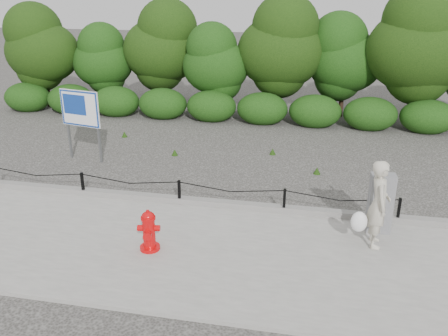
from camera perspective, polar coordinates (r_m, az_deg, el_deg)
name	(u,v)px	position (r m, az deg, el deg)	size (l,w,h in m)	color
ground	(180,206)	(11.52, -5.33, -4.62)	(90.00, 90.00, 0.00)	#2D2B28
sidewalk	(152,247)	(9.84, -8.69, -9.35)	(14.00, 4.00, 0.08)	gray
curb	(180,200)	(11.50, -5.29, -3.84)	(14.00, 0.22, 0.14)	slate
chain_barrier	(179,189)	(11.33, -5.41, -2.54)	(10.06, 0.06, 0.60)	black
treeline	(273,50)	(19.09, 5.88, 13.97)	(20.53, 3.83, 5.06)	black
fire_hydrant	(149,231)	(9.48, -9.03, -7.49)	(0.47, 0.49, 0.86)	red
pedestrian	(377,205)	(9.80, 17.97, -4.27)	(0.74, 0.67, 1.80)	beige
utility_cabinet	(380,203)	(10.45, 18.30, -4.04)	(0.52, 0.37, 1.44)	gray
advertising_sign	(80,112)	(14.64, -16.91, 6.51)	(1.32, 0.37, 2.15)	slate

